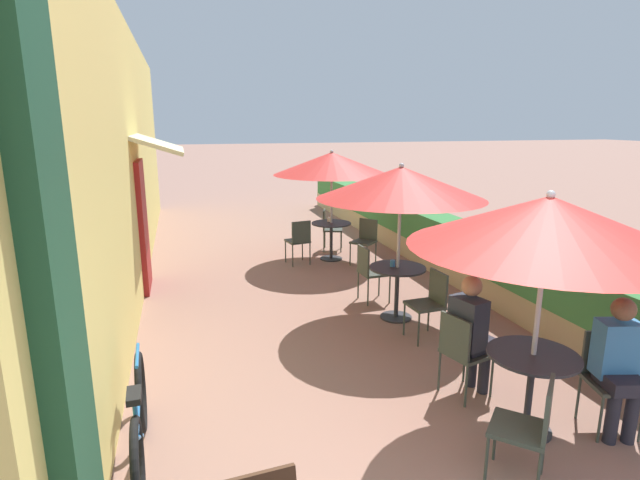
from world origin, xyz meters
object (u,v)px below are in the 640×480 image
cafe_chair_far_right (365,238)px  cafe_chair_near_left (608,373)px  seated_patron_near_left (619,361)px  cafe_chair_near_right (462,348)px  patio_umbrella_mid (401,183)px  cafe_chair_far_back (329,226)px  cafe_chair_near_back (530,424)px  cafe_chair_far_left (299,238)px  coffee_cup_mid (393,263)px  cafe_chair_mid_right (370,269)px  seated_patron_near_right (471,330)px  patio_umbrella_far (332,164)px  bicycle_leaning (139,424)px  patio_table_far (331,233)px  patio_table_mid (397,281)px  patio_umbrella_near (548,222)px  coffee_cup_far (329,219)px  cafe_chair_mid_left (430,299)px  patio_table_near (531,376)px

cafe_chair_far_right → cafe_chair_near_left: bearing=142.0°
seated_patron_near_left → cafe_chair_near_right: bearing=-28.5°
patio_umbrella_mid → cafe_chair_far_back: 4.14m
cafe_chair_near_back → cafe_chair_far_left: bearing=47.0°
cafe_chair_far_back → coffee_cup_mid: bearing=16.1°
cafe_chair_near_back → cafe_chair_mid_right: size_ratio=1.00×
cafe_chair_near_left → cafe_chair_far_right: (-0.22, 5.52, 0.00)m
seated_patron_near_right → seated_patron_near_left: bearing=27.2°
patio_umbrella_far → cafe_chair_far_left: patio_umbrella_far is taller
coffee_cup_mid → bicycle_leaning: bearing=-143.5°
cafe_chair_far_left → cafe_chair_far_back: size_ratio=1.00×
cafe_chair_near_left → bicycle_leaning: cafe_chair_near_left is taller
cafe_chair_near_left → seated_patron_near_left: 0.20m
cafe_chair_near_right → patio_table_far: bearing=161.9°
patio_table_far → cafe_chair_far_left: size_ratio=0.89×
patio_table_mid → cafe_chair_mid_right: size_ratio=0.89×
patio_umbrella_near → coffee_cup_far: (-0.03, 6.04, -1.11)m
cafe_chair_near_right → cafe_chair_far_left: same height
patio_table_mid → bicycle_leaning: bicycle_leaning is taller
patio_umbrella_near → seated_patron_near_right: (-0.16, 0.71, -1.22)m
cafe_chair_far_back → patio_umbrella_far: bearing=6.0°
cafe_chair_near_back → cafe_chair_mid_left: size_ratio=1.00×
patio_umbrella_near → cafe_chair_far_left: (-0.73, 5.71, -1.39)m
patio_umbrella_near → patio_table_far: 6.07m
cafe_chair_near_left → cafe_chair_far_left: size_ratio=1.00×
patio_table_far → cafe_chair_far_right: (0.53, -0.51, -0.02)m
patio_umbrella_far → bicycle_leaning: size_ratio=1.27×
coffee_cup_mid → patio_umbrella_far: 3.32m
patio_umbrella_near → cafe_chair_far_back: bearing=88.7°
cafe_chair_near_back → cafe_chair_far_right: (0.96, 5.99, 0.00)m
patio_umbrella_near → cafe_chair_mid_right: patio_umbrella_near is taller
cafe_chair_near_back → patio_umbrella_far: bearing=40.7°
cafe_chair_near_left → patio_umbrella_mid: 3.26m
cafe_chair_far_back → cafe_chair_mid_left: bearing=19.0°
patio_umbrella_mid → patio_umbrella_far: size_ratio=1.00×
patio_umbrella_near → bicycle_leaning: patio_umbrella_near is taller
patio_table_mid → cafe_chair_mid_right: bearing=100.0°
cafe_chair_near_left → cafe_chair_far_left: bearing=-61.5°
patio_umbrella_far → cafe_chair_far_right: 1.57m
patio_table_mid → patio_umbrella_near: bearing=-89.3°
seated_patron_near_left → patio_table_far: bearing=-68.8°
seated_patron_near_left → bicycle_leaning: bearing=5.2°
cafe_chair_near_left → patio_table_far: bearing=-68.4°
cafe_chair_mid_right → cafe_chair_far_left: bearing=-169.9°
cafe_chair_mid_right → coffee_cup_far: size_ratio=9.67×
cafe_chair_near_left → cafe_chair_far_right: size_ratio=1.00×
cafe_chair_near_right → coffee_cup_mid: (0.18, 2.11, 0.27)m
patio_umbrella_near → patio_table_far: bearing=90.2°
patio_table_near → cafe_chair_near_back: 0.73m
cafe_chair_far_back → patio_table_far: bearing=6.0°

